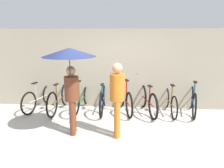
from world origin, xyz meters
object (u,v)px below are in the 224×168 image
parked_bicycle_0 (40,98)px  parked_bicycle_6 (170,101)px  parked_bicycle_2 (82,98)px  parked_bicycle_5 (147,100)px  parked_bicycle_7 (193,100)px  pedestrian_center (117,95)px  parked_bicycle_4 (125,99)px  parked_bicycle_1 (60,98)px  parked_bicycle_3 (103,99)px  pedestrian_leading (70,65)px

parked_bicycle_0 → parked_bicycle_6: size_ratio=1.02×
parked_bicycle_2 → parked_bicycle_5: (1.93, -0.08, 0.02)m
parked_bicycle_7 → pedestrian_center: 2.69m
parked_bicycle_4 → pedestrian_center: (-0.14, -1.59, 0.59)m
parked_bicycle_1 → parked_bicycle_2: bearing=-78.3°
parked_bicycle_5 → parked_bicycle_6: (0.65, 0.05, -0.03)m
pedestrian_center → parked_bicycle_2: bearing=-59.1°
parked_bicycle_4 → parked_bicycle_0: bearing=75.4°
parked_bicycle_6 → pedestrian_center: size_ratio=0.97×
parked_bicycle_3 → parked_bicycle_5: (1.29, -0.05, 0.00)m
parked_bicycle_1 → parked_bicycle_6: bearing=-85.3°
parked_bicycle_4 → parked_bicycle_1: bearing=77.9°
parked_bicycle_7 → parked_bicycle_1: bearing=101.8°
parked_bicycle_1 → parked_bicycle_4: bearing=-84.3°
pedestrian_leading → pedestrian_center: pedestrian_leading is taller
parked_bicycle_0 → parked_bicycle_1: (0.64, -0.09, 0.02)m
parked_bicycle_6 → pedestrian_leading: pedestrian_leading is taller
parked_bicycle_3 → pedestrian_center: 1.76m
pedestrian_center → parked_bicycle_6: bearing=-136.7°
parked_bicycle_3 → pedestrian_center: size_ratio=1.07×
parked_bicycle_0 → parked_bicycle_4: parked_bicycle_4 is taller
parked_bicycle_4 → parked_bicycle_5: (0.64, -0.06, -0.00)m
parked_bicycle_3 → parked_bicycle_6: parked_bicycle_3 is taller
parked_bicycle_5 → parked_bicycle_6: size_ratio=1.06×
parked_bicycle_1 → parked_bicycle_7: bearing=-85.3°
parked_bicycle_2 → parked_bicycle_0: bearing=97.7°
parked_bicycle_4 → parked_bicycle_5: bearing=-109.3°
parked_bicycle_4 → pedestrian_center: size_ratio=1.02×
parked_bicycle_3 → parked_bicycle_5: size_ratio=1.04×
parked_bicycle_0 → parked_bicycle_5: (3.22, -0.08, 0.02)m
pedestrian_leading → parked_bicycle_5: bearing=-146.5°
parked_bicycle_6 → parked_bicycle_3: bearing=86.7°
parked_bicycle_0 → parked_bicycle_7: 4.51m
parked_bicycle_3 → parked_bicycle_4: size_ratio=1.05×
parked_bicycle_4 → parked_bicycle_7: 1.94m
parked_bicycle_4 → parked_bicycle_6: size_ratio=1.05×
pedestrian_leading → pedestrian_center: 1.18m
parked_bicycle_0 → parked_bicycle_5: size_ratio=0.96×
parked_bicycle_0 → pedestrian_leading: size_ratio=0.84×
parked_bicycle_4 → parked_bicycle_5: 0.65m
parked_bicycle_0 → parked_bicycle_4: 2.57m
pedestrian_leading → parked_bicycle_4: bearing=-132.8°
parked_bicycle_4 → parked_bicycle_6: (1.29, -0.01, -0.03)m
parked_bicycle_4 → parked_bicycle_2: bearing=74.9°
parked_bicycle_2 → parked_bicycle_6: size_ratio=1.09×
parked_bicycle_6 → pedestrian_center: bearing=134.4°
parked_bicycle_1 → parked_bicycle_4: size_ratio=1.07×
parked_bicycle_0 → parked_bicycle_2: parked_bicycle_0 is taller
parked_bicycle_0 → parked_bicycle_3: 1.93m
parked_bicycle_1 → parked_bicycle_4: parked_bicycle_4 is taller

